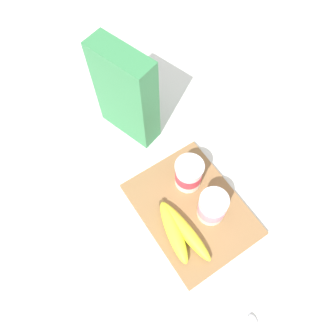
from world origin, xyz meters
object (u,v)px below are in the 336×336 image
at_px(cutting_board, 192,209).
at_px(spoon, 249,310).
at_px(yogurt_cup_front, 189,174).
at_px(yogurt_cup_back, 212,207).
at_px(cereal_box, 126,94).
at_px(banana_bunch, 179,231).

bearing_deg(cutting_board, spoon, -6.70).
xyz_separation_m(cutting_board, spoon, (0.27, -0.03, -0.00)).
distance_m(yogurt_cup_front, yogurt_cup_back, 0.11).
relative_size(cutting_board, spoon, 2.52).
xyz_separation_m(cereal_box, banana_bunch, (0.35, -0.07, -0.11)).
distance_m(cereal_box, banana_bunch, 0.38).
bearing_deg(cutting_board, yogurt_cup_front, 152.59).
xyz_separation_m(yogurt_cup_back, banana_bunch, (-0.00, -0.10, -0.03)).
relative_size(cutting_board, yogurt_cup_front, 3.46).
xyz_separation_m(yogurt_cup_front, spoon, (0.34, -0.07, -0.06)).
bearing_deg(yogurt_cup_front, banana_bunch, -44.08).
distance_m(cereal_box, yogurt_cup_back, 0.37).
bearing_deg(spoon, yogurt_cup_back, 164.68).
bearing_deg(cereal_box, spoon, 158.79).
relative_size(cutting_board, cereal_box, 1.12).
relative_size(yogurt_cup_front, yogurt_cup_back, 1.02).
xyz_separation_m(cutting_board, banana_bunch, (0.04, -0.06, 0.02)).
bearing_deg(cereal_box, yogurt_cup_back, 166.71).
xyz_separation_m(cereal_box, spoon, (0.59, -0.04, -0.14)).
distance_m(cereal_box, yogurt_cup_front, 0.27).
relative_size(yogurt_cup_back, spoon, 0.72).
bearing_deg(banana_bunch, yogurt_cup_front, 135.92).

